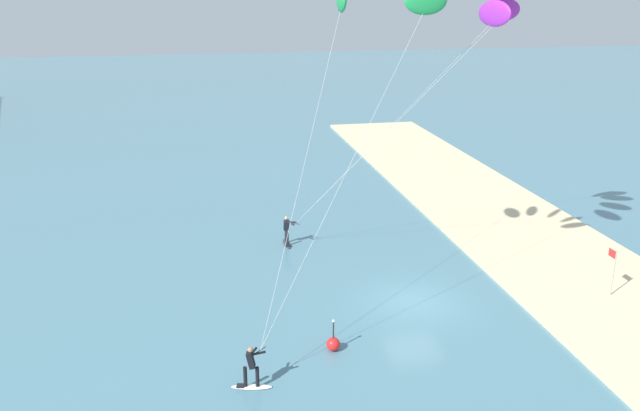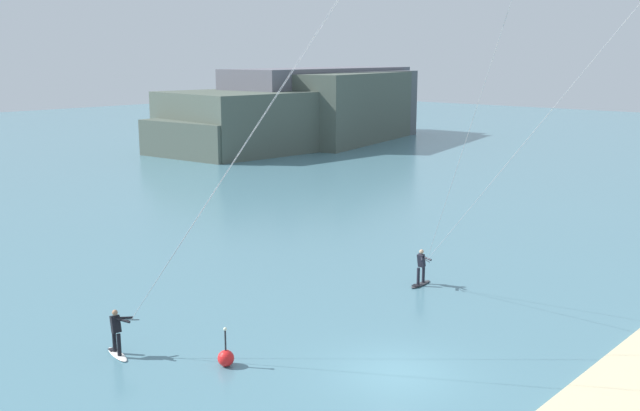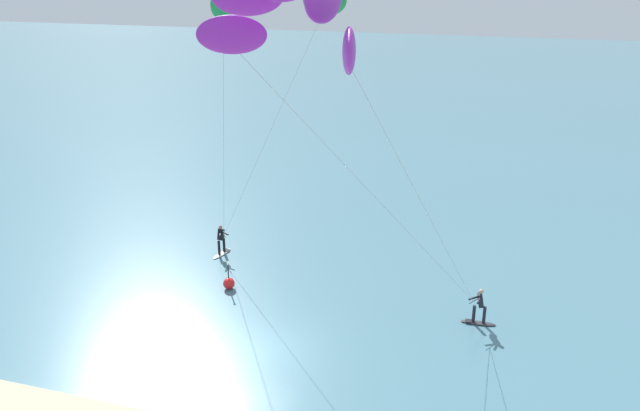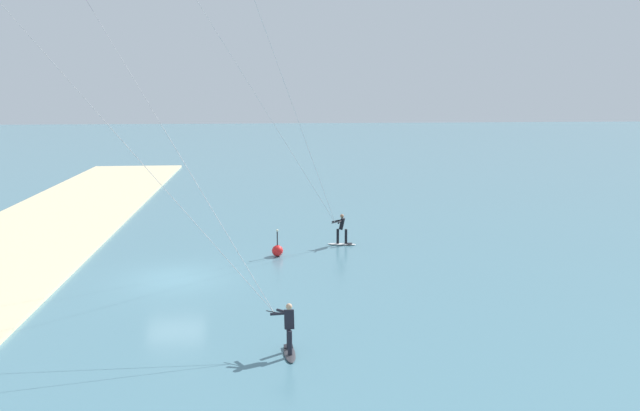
% 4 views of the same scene
% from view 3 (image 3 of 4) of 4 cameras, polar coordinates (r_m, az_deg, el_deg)
% --- Properties ---
extents(ground_plane, '(240.00, 240.00, 0.00)m').
position_cam_3_polar(ground_plane, '(27.08, -5.30, -12.62)').
color(ground_plane, slate).
extents(kitesurfer_nearshore, '(8.30, 9.15, 15.24)m').
position_cam_3_polar(kitesurfer_nearshore, '(24.65, -4.25, 17.46)').
color(kitesurfer_nearshore, white).
rests_on(kitesurfer_nearshore, ground).
extents(kitesurfer_mid_water, '(9.26, 11.63, 14.92)m').
position_cam_3_polar(kitesurfer_mid_water, '(17.78, -2.17, 15.13)').
color(kitesurfer_mid_water, '#333338').
rests_on(kitesurfer_mid_water, ground).
extents(marker_buoy, '(0.56, 0.56, 1.38)m').
position_cam_3_polar(marker_buoy, '(31.77, -7.97, -6.73)').
color(marker_buoy, red).
rests_on(marker_buoy, ground).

